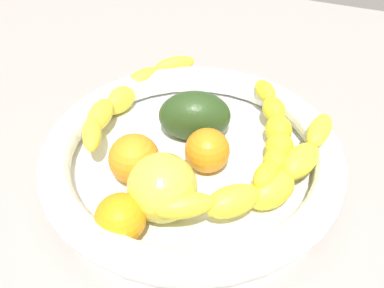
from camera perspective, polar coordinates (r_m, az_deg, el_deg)
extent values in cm
cube|color=#A09893|center=(55.34, 0.00, -5.43)|extent=(120.00, 120.00, 3.00)
cylinder|color=white|center=(53.42, 0.00, -3.42)|extent=(32.76, 32.76, 2.40)
torus|color=white|center=(51.38, 0.00, -1.01)|extent=(35.29, 35.29, 3.62)
ellipsoid|color=yellow|center=(42.60, -1.04, -8.04)|extent=(5.41, 6.45, 2.54)
ellipsoid|color=yellow|center=(44.53, 5.23, -7.41)|extent=(6.57, 6.52, 3.22)
ellipsoid|color=yellow|center=(47.54, 10.18, -5.86)|extent=(7.19, 6.49, 3.90)
ellipsoid|color=yellow|center=(49.99, 13.94, -2.13)|extent=(6.75, 5.00, 3.22)
ellipsoid|color=yellow|center=(53.12, 16.25, 1.74)|extent=(6.27, 3.16, 2.54)
ellipsoid|color=yellow|center=(46.73, 9.62, -3.97)|extent=(4.48, 3.05, 2.32)
ellipsoid|color=yellow|center=(49.55, 10.83, -2.17)|extent=(4.14, 2.86, 2.82)
ellipsoid|color=yellow|center=(52.50, 11.29, -0.40)|extent=(4.62, 3.98, 3.32)
ellipsoid|color=yellow|center=(55.03, 11.18, 1.83)|extent=(5.01, 4.54, 3.32)
ellipsoid|color=yellow|center=(57.12, 10.59, 4.46)|extent=(4.98, 4.52, 2.82)
ellipsoid|color=yellow|center=(59.16, 9.49, 6.85)|extent=(4.63, 4.44, 2.32)
ellipsoid|color=yellow|center=(64.38, -2.24, 10.33)|extent=(5.71, 5.92, 2.27)
ellipsoid|color=yellow|center=(62.99, -6.20, 8.44)|extent=(6.62, 5.33, 2.88)
ellipsoid|color=yellow|center=(60.76, -9.43, 5.78)|extent=(6.41, 4.32, 3.49)
ellipsoid|color=yellow|center=(56.89, -11.83, 3.78)|extent=(6.41, 3.97, 2.88)
ellipsoid|color=yellow|center=(52.58, -12.88, 1.29)|extent=(6.29, 4.99, 2.27)
sphere|color=orange|center=(43.96, -9.29, -9.56)|extent=(5.12, 5.12, 5.12)
sphere|color=orange|center=(50.29, 1.97, -0.89)|extent=(5.26, 5.26, 5.26)
sphere|color=orange|center=(49.27, -7.53, -1.94)|extent=(5.78, 5.78, 5.78)
sphere|color=#D8D144|center=(44.92, -4.41, -5.54)|extent=(7.26, 7.26, 7.26)
ellipsoid|color=#2B461D|center=(54.82, 0.35, 3.66)|extent=(8.77, 10.58, 6.50)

